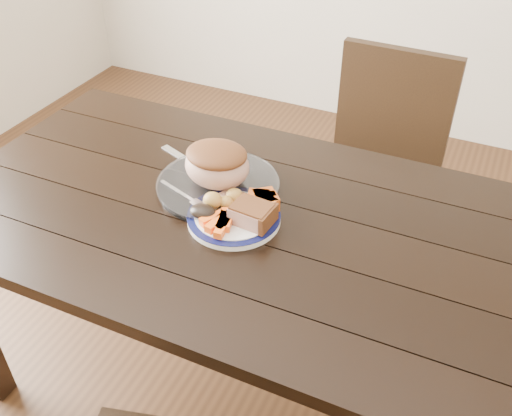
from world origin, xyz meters
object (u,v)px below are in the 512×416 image
at_px(serving_platter, 218,186).
at_px(fork, 185,196).
at_px(roast_joint, 217,166).
at_px(carving_knife, 210,173).
at_px(dinner_plate, 234,218).
at_px(chair_far, 379,164).
at_px(dining_table, 233,237).
at_px(pork_slice, 252,214).

height_order(serving_platter, fork, fork).
bearing_deg(roast_joint, carving_knife, 137.39).
bearing_deg(dinner_plate, fork, 174.36).
bearing_deg(dinner_plate, serving_platter, 133.69).
height_order(chair_far, serving_platter, chair_far).
relative_size(dining_table, fork, 9.26).
xyz_separation_m(dining_table, roast_joint, (-0.08, 0.08, 0.17)).
bearing_deg(roast_joint, chair_far, 64.60).
height_order(dining_table, fork, fork).
relative_size(fork, roast_joint, 0.95).
height_order(fork, carving_knife, fork).
relative_size(dinner_plate, pork_slice, 2.42).
bearing_deg(pork_slice, dining_table, 153.73).
xyz_separation_m(dining_table, carving_knife, (-0.14, 0.13, 0.10)).
bearing_deg(carving_knife, chair_far, 79.91).
xyz_separation_m(dining_table, dinner_plate, (0.02, -0.03, 0.10)).
distance_m(chair_far, serving_platter, 0.77).
relative_size(dining_table, carving_knife, 5.25).
relative_size(dinner_plate, roast_joint, 1.34).
xyz_separation_m(dinner_plate, roast_joint, (-0.11, 0.11, 0.07)).
xyz_separation_m(dinner_plate, serving_platter, (-0.11, 0.11, 0.00)).
distance_m(chair_far, roast_joint, 0.79).
relative_size(dinner_plate, carving_knife, 0.80).
distance_m(dinner_plate, roast_joint, 0.17).
relative_size(chair_far, roast_joint, 5.08).
bearing_deg(pork_slice, chair_far, 78.76).
bearing_deg(pork_slice, roast_joint, 144.31).
relative_size(dining_table, dinner_plate, 6.56).
bearing_deg(roast_joint, dinner_plate, -46.31).
bearing_deg(chair_far, carving_knife, 60.54).
relative_size(fork, carving_knife, 0.57).
xyz_separation_m(dinner_plate, pork_slice, (0.05, -0.00, 0.03)).
xyz_separation_m(chair_far, roast_joint, (-0.31, -0.66, 0.30)).
bearing_deg(carving_knife, dining_table, -21.95).
bearing_deg(chair_far, dinner_plate, 76.32).
distance_m(dining_table, roast_joint, 0.20).
bearing_deg(dining_table, carving_knife, 137.23).
distance_m(dining_table, dinner_plate, 0.11).
bearing_deg(dining_table, dinner_plate, -55.91).
bearing_deg(roast_joint, dining_table, -42.88).
height_order(chair_far, pork_slice, chair_far).
relative_size(pork_slice, carving_knife, 0.33).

